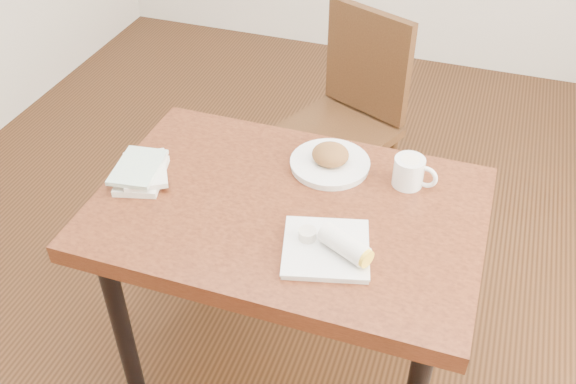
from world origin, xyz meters
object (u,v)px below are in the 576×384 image
(coffee_mug, at_px, (410,172))
(plate_burrito, at_px, (332,247))
(book_stack, at_px, (142,172))
(table, at_px, (288,227))
(chair_far, at_px, (349,110))
(plate_scone, at_px, (330,160))

(coffee_mug, bearing_deg, plate_burrito, -111.16)
(book_stack, bearing_deg, table, 2.89)
(chair_far, distance_m, coffee_mug, 0.80)
(chair_far, height_order, plate_burrito, chair_far)
(table, distance_m, book_stack, 0.48)
(chair_far, bearing_deg, table, -87.90)
(table, bearing_deg, plate_burrito, -40.87)
(plate_scone, height_order, book_stack, plate_scone)
(plate_burrito, bearing_deg, chair_far, 101.41)
(plate_scone, xyz_separation_m, book_stack, (-0.54, -0.24, 0.00))
(plate_burrito, distance_m, book_stack, 0.66)
(chair_far, distance_m, plate_burrito, 1.08)
(table, distance_m, coffee_mug, 0.41)
(plate_burrito, relative_size, book_stack, 1.21)
(coffee_mug, height_order, book_stack, coffee_mug)
(plate_scone, height_order, plate_burrito, plate_scone)
(chair_far, bearing_deg, plate_scone, -81.61)
(table, height_order, book_stack, book_stack)
(table, relative_size, plate_scone, 4.50)
(chair_far, xyz_separation_m, plate_burrito, (0.21, -1.04, 0.23))
(book_stack, bearing_deg, plate_burrito, -11.30)
(table, height_order, chair_far, chair_far)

